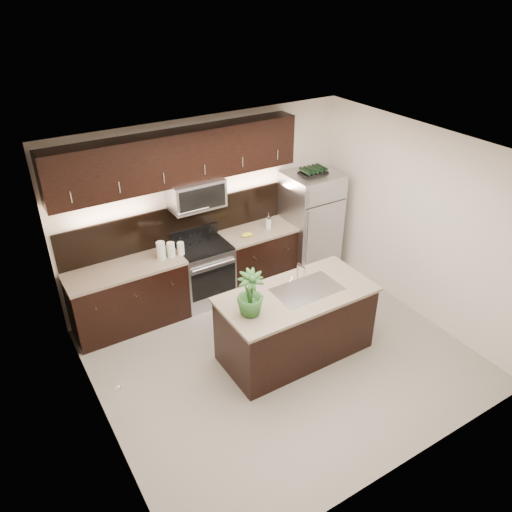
{
  "coord_description": "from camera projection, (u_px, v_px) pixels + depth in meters",
  "views": [
    {
      "loc": [
        -2.89,
        -4.07,
        4.41
      ],
      "look_at": [
        -0.05,
        0.55,
        1.26
      ],
      "focal_mm": 35.0,
      "sensor_mm": 36.0,
      "label": 1
    }
  ],
  "objects": [
    {
      "name": "ground",
      "position": [
        281.0,
        356.0,
        6.52
      ],
      "size": [
        4.5,
        4.5,
        0.0
      ],
      "primitive_type": "plane",
      "color": "gray",
      "rests_on": "ground"
    },
    {
      "name": "room_walls",
      "position": [
        279.0,
        247.0,
        5.59
      ],
      "size": [
        4.52,
        4.02,
        2.71
      ],
      "color": "beige",
      "rests_on": "ground"
    },
    {
      "name": "counter_run",
      "position": [
        192.0,
        277.0,
        7.32
      ],
      "size": [
        3.51,
        0.65,
        0.94
      ],
      "color": "black",
      "rests_on": "ground"
    },
    {
      "name": "upper_fixtures",
      "position": [
        181.0,
        165.0,
        6.6
      ],
      "size": [
        3.49,
        0.4,
        1.66
      ],
      "color": "black",
      "rests_on": "counter_run"
    },
    {
      "name": "island",
      "position": [
        296.0,
        323.0,
        6.37
      ],
      "size": [
        1.96,
        0.96,
        0.94
      ],
      "color": "black",
      "rests_on": "ground"
    },
    {
      "name": "sink_faucet",
      "position": [
        306.0,
        288.0,
        6.2
      ],
      "size": [
        0.84,
        0.5,
        0.28
      ],
      "color": "silver",
      "rests_on": "island"
    },
    {
      "name": "refrigerator",
      "position": [
        310.0,
        223.0,
        8.04
      ],
      "size": [
        0.81,
        0.73,
        1.67
      ],
      "primitive_type": "cube",
      "color": "#B2B2B7",
      "rests_on": "ground"
    },
    {
      "name": "wine_rack",
      "position": [
        313.0,
        171.0,
        7.6
      ],
      "size": [
        0.41,
        0.26,
        0.1
      ],
      "color": "black",
      "rests_on": "refrigerator"
    },
    {
      "name": "plant",
      "position": [
        250.0,
        294.0,
        5.63
      ],
      "size": [
        0.38,
        0.38,
        0.56
      ],
      "primitive_type": "imported",
      "rotation": [
        0.0,
        0.0,
        -0.26
      ],
      "color": "#265120",
      "rests_on": "island"
    },
    {
      "name": "canisters",
      "position": [
        169.0,
        250.0,
        6.83
      ],
      "size": [
        0.39,
        0.13,
        0.26
      ],
      "rotation": [
        0.0,
        0.0,
        -0.09
      ],
      "color": "silver",
      "rests_on": "counter_run"
    },
    {
      "name": "french_press",
      "position": [
        269.0,
        223.0,
        7.59
      ],
      "size": [
        0.09,
        0.09,
        0.26
      ],
      "rotation": [
        0.0,
        0.0,
        0.4
      ],
      "color": "silver",
      "rests_on": "counter_run"
    },
    {
      "name": "bananas",
      "position": [
        244.0,
        235.0,
        7.4
      ],
      "size": [
        0.19,
        0.16,
        0.05
      ],
      "primitive_type": "ellipsoid",
      "rotation": [
        0.0,
        0.0,
        -0.15
      ],
      "color": "yellow",
      "rests_on": "counter_run"
    }
  ]
}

